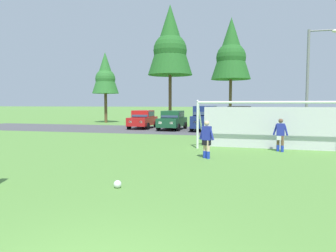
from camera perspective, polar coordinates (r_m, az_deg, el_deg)
ground_plane at (r=18.57m, az=7.90°, el=-3.21°), size 400.00×400.00×0.00m
parking_lot_strip at (r=27.06m, az=9.86°, el=-0.90°), size 52.00×8.40×0.01m
soccer_ball at (r=8.94m, az=-9.33°, el=-10.58°), size 0.22×0.22×0.22m
soccer_goal at (r=16.78m, az=18.39°, el=0.26°), size 7.49×2.25×2.57m
player_midfield_center at (r=16.16m, az=20.11°, el=-1.59°), size 0.73×0.32×1.64m
player_defender_far at (r=13.42m, az=7.16°, el=-2.50°), size 0.71×0.36×1.64m
parked_car_slot_far_left at (r=29.56m, az=-4.69°, el=1.27°), size 2.06×4.21×1.72m
parked_car_slot_left at (r=27.93m, az=0.83°, el=1.11°), size 2.17×4.27×1.72m
parked_car_slot_center_left at (r=27.37m, az=6.91°, el=1.51°), size 2.17×4.62×2.16m
parked_car_slot_center at (r=25.90m, az=12.91°, el=1.29°), size 2.36×4.71×2.16m
parked_car_slot_center_right at (r=27.62m, az=23.03°, el=0.74°), size 2.05×4.20×1.72m
tree_left_edge at (r=39.16m, az=-11.55°, el=9.36°), size 3.26×3.26×8.69m
tree_mid_left at (r=35.89m, az=0.40°, el=15.24°), size 5.04×5.04×13.45m
tree_center_back at (r=39.29m, az=11.61°, el=13.53°), size 4.80×4.80×12.80m
street_lamp at (r=22.63m, az=24.87°, el=7.28°), size 2.00×0.32×7.22m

